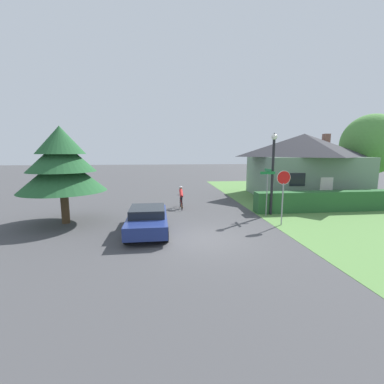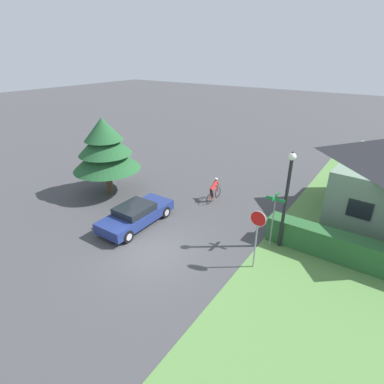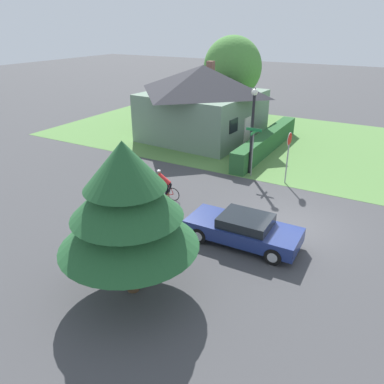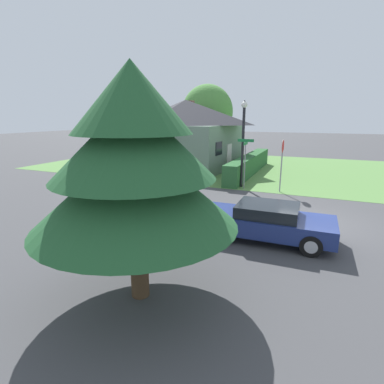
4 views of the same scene
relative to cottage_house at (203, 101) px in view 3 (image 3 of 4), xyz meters
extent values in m
plane|color=#424244|center=(-10.09, -9.83, -2.73)|extent=(140.00, 140.00, 0.00)
cube|color=#568442|center=(1.90, -5.83, -2.73)|extent=(16.00, 36.00, 0.01)
cube|color=slate|center=(0.00, 0.00, -1.03)|extent=(8.04, 7.81, 3.39)
pyramid|color=#2D2D33|center=(0.00, 0.00, 1.60)|extent=(8.69, 8.44, 1.88)
cube|color=silver|center=(-0.24, -3.69, -1.73)|extent=(0.90, 0.12, 2.00)
cube|color=black|center=(-2.36, -3.55, -0.86)|extent=(1.10, 0.13, 0.90)
cube|color=brown|center=(2.32, 0.59, 2.19)|extent=(0.53, 0.53, 0.80)
cube|color=#285B2D|center=(-0.86, -5.38, -2.08)|extent=(10.30, 0.90, 1.29)
cube|color=navy|center=(-12.48, -8.46, -2.18)|extent=(1.86, 4.48, 0.56)
cube|color=black|center=(-12.47, -8.56, -1.71)|extent=(1.61, 1.96, 0.38)
cylinder|color=black|center=(-13.28, -6.95, -2.40)|extent=(0.31, 0.66, 0.65)
cylinder|color=#ADADB2|center=(-13.28, -6.95, -2.40)|extent=(0.32, 0.38, 0.38)
cylinder|color=black|center=(-11.72, -6.93, -2.40)|extent=(0.31, 0.66, 0.65)
cylinder|color=#ADADB2|center=(-11.72, -6.93, -2.40)|extent=(0.32, 0.38, 0.38)
cylinder|color=black|center=(-13.24, -9.98, -2.40)|extent=(0.31, 0.66, 0.65)
cylinder|color=#ADADB2|center=(-13.24, -9.98, -2.40)|extent=(0.32, 0.38, 0.38)
cylinder|color=black|center=(-11.68, -9.96, -2.40)|extent=(0.31, 0.66, 0.65)
cylinder|color=#ADADB2|center=(-11.68, -9.96, -2.40)|extent=(0.32, 0.38, 0.38)
torus|color=black|center=(-10.51, -3.99, -2.41)|extent=(0.05, 0.68, 0.68)
torus|color=black|center=(-10.53, -2.89, -2.41)|extent=(0.05, 0.68, 0.68)
cylinder|color=#B21E1E|center=(-10.52, -3.72, -2.23)|extent=(0.04, 0.19, 0.59)
cylinder|color=#B21E1E|center=(-10.52, -3.31, -2.21)|extent=(0.05, 0.68, 0.65)
cylinder|color=#B21E1E|center=(-10.52, -3.39, -1.92)|extent=(0.05, 0.81, 0.08)
cylinder|color=#B21E1E|center=(-10.51, -3.81, -2.47)|extent=(0.04, 0.36, 0.15)
cylinder|color=#B21E1E|center=(-10.51, -3.89, -2.17)|extent=(0.03, 0.23, 0.48)
cylinder|color=#B21E1E|center=(-10.53, -2.94, -2.15)|extent=(0.04, 0.12, 0.52)
cylinder|color=black|center=(-10.53, -2.98, -1.90)|extent=(0.44, 0.03, 0.02)
ellipsoid|color=black|center=(-10.51, -3.79, -1.92)|extent=(0.08, 0.20, 0.05)
cylinder|color=black|center=(-10.52, -3.80, -2.11)|extent=(0.11, 0.26, 0.50)
cylinder|color=black|center=(-10.52, -3.64, -2.19)|extent=(0.11, 0.26, 0.65)
cylinder|color=#8C6647|center=(-10.52, -3.72, -2.49)|extent=(0.08, 0.08, 0.30)
cylinder|color=#8C6647|center=(-10.47, -3.56, -2.59)|extent=(0.17, 0.08, 0.21)
cylinder|color=red|center=(-10.52, -3.49, -1.70)|extent=(0.23, 0.73, 0.55)
cylinder|color=red|center=(-10.53, -3.22, -1.72)|extent=(0.07, 0.26, 0.36)
cylinder|color=red|center=(-10.53, -2.94, -1.72)|extent=(0.07, 0.26, 0.36)
sphere|color=#8C6647|center=(-10.53, -3.18, -1.38)|extent=(0.19, 0.19, 0.19)
ellipsoid|color=white|center=(-10.53, -3.18, -1.33)|extent=(0.22, 0.18, 0.12)
cylinder|color=gray|center=(-5.64, -8.13, -1.63)|extent=(0.07, 0.07, 2.20)
cylinder|color=red|center=(-5.64, -8.13, -0.25)|extent=(0.67, 0.05, 0.66)
cylinder|color=silver|center=(-5.64, -8.13, -0.25)|extent=(0.71, 0.05, 0.70)
cylinder|color=black|center=(-5.25, -5.90, -0.49)|extent=(0.15, 0.15, 4.48)
sphere|color=white|center=(-5.25, -5.90, 1.90)|extent=(0.35, 0.35, 0.35)
cone|color=black|center=(-5.25, -5.90, 2.08)|extent=(0.21, 0.21, 0.14)
cylinder|color=gray|center=(-5.65, -6.15, -1.48)|extent=(0.06, 0.06, 2.50)
cube|color=#197238|center=(-5.65, -6.15, -0.17)|extent=(0.90, 0.03, 0.16)
cube|color=#197238|center=(-5.65, -6.15, -0.01)|extent=(0.03, 0.90, 0.16)
cylinder|color=#4C3823|center=(-16.91, -6.45, -1.87)|extent=(0.41, 0.41, 1.72)
cone|color=#23562D|center=(-16.91, -6.45, -0.07)|extent=(4.34, 4.34, 1.87)
cone|color=#23562D|center=(-16.91, -6.45, 0.85)|extent=(3.39, 3.39, 1.65)
cone|color=#23562D|center=(-16.91, -6.45, 1.64)|extent=(2.43, 2.43, 1.42)
cylinder|color=#4C3823|center=(6.66, 0.65, -1.57)|extent=(0.25, 0.25, 2.31)
ellipsoid|color=#4C893D|center=(6.66, 0.65, 1.71)|extent=(5.01, 5.01, 5.26)
camera|label=1|loc=(-11.72, -20.46, 1.02)|focal=24.00mm
camera|label=2|loc=(-1.78, -18.49, 6.02)|focal=28.00mm
camera|label=3|loc=(-24.57, -13.01, 5.31)|focal=35.00mm
camera|label=4|loc=(-22.09, -9.95, 1.27)|focal=28.00mm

